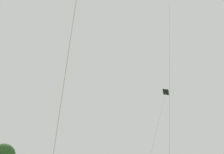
% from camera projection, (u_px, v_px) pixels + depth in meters
% --- Properties ---
extents(small_kite_stunt_black, '(2.87, 1.02, 25.39)m').
position_uv_depth(small_kite_stunt_black, '(0.00, 9.00, 34.24)').
color(small_kite_stunt_black, red).
rests_on(small_kite_stunt_black, ground).
extents(small_kite_box_yellow, '(4.37, 0.70, 9.19)m').
position_uv_depth(small_kite_box_yellow, '(164.00, 100.00, 21.99)').
color(small_kite_box_yellow, black).
rests_on(small_kite_box_yellow, ground).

